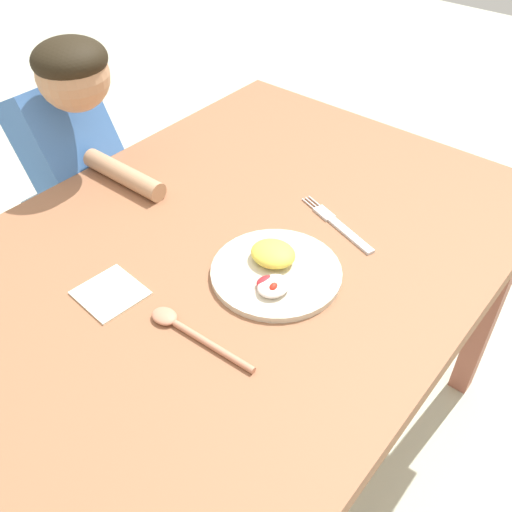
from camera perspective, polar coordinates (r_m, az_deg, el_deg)
ground_plane at (r=1.67m, az=-2.55°, el=-18.93°), size 8.00×8.00×0.00m
dining_table at (r=1.16m, az=-3.49°, el=-2.66°), size 1.35×0.91×0.72m
plate at (r=1.06m, az=1.93°, el=-1.36°), size 0.25×0.25×0.04m
fork at (r=1.19m, az=8.32°, el=2.99°), size 0.09×0.21×0.01m
spoon at (r=0.97m, az=-6.96°, el=-7.31°), size 0.04×0.22×0.01m
person at (r=1.60m, az=-16.94°, el=4.27°), size 0.20×0.46×1.02m
napkin at (r=1.06m, az=-14.34°, el=-3.61°), size 0.12×0.12×0.00m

